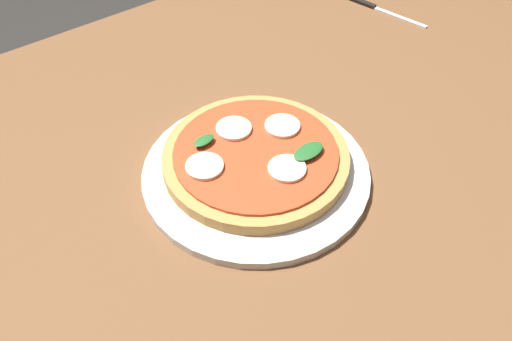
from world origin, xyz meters
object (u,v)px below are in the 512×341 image
object	(u,v)px
knife	(376,8)
pizza	(256,157)
dining_table	(220,214)
serving_tray	(256,173)

from	to	relation	value
knife	pizza	bearing A→B (deg)	23.82
knife	dining_table	bearing A→B (deg)	19.10
pizza	knife	xyz separation A→B (m)	(-0.45, -0.20, -0.02)
pizza	knife	bearing A→B (deg)	-156.18
serving_tray	pizza	distance (m)	0.02
pizza	knife	size ratio (longest dim) A/B	1.47
pizza	serving_tray	bearing A→B (deg)	53.85
serving_tray	pizza	world-z (taller)	pizza
dining_table	pizza	bearing A→B (deg)	149.66
dining_table	knife	size ratio (longest dim) A/B	9.26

